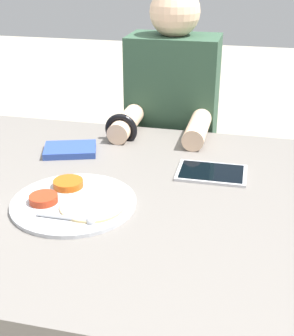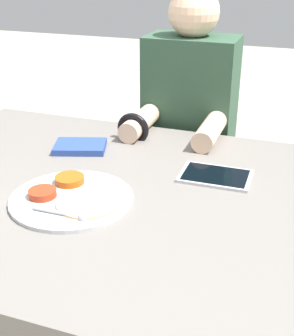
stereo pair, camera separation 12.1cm
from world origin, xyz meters
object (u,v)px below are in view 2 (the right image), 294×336
at_px(thali_tray, 71,197).
at_px(red_notebook, 80,147).
at_px(person_diner, 188,155).
at_px(tablet_device, 215,176).

height_order(thali_tray, red_notebook, thali_tray).
distance_m(thali_tray, person_diner, 0.74).
bearing_deg(person_diner, red_notebook, -120.89).
xyz_separation_m(thali_tray, person_diner, (0.12, 0.72, -0.16)).
height_order(thali_tray, tablet_device, thali_tray).
bearing_deg(thali_tray, person_diner, 80.69).
bearing_deg(red_notebook, tablet_device, -6.75).
bearing_deg(tablet_device, person_diner, 113.23).
bearing_deg(red_notebook, thali_tray, -66.95).
height_order(thali_tray, person_diner, person_diner).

